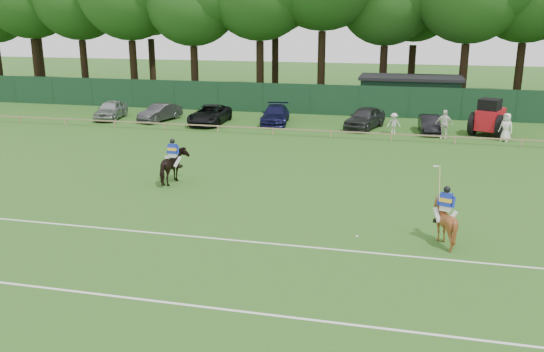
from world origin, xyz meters
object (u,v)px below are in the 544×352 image
(suv_black, at_px, (210,115))
(spectator_mid, at_px, (444,124))
(sedan_grey, at_px, (160,112))
(hatch_grey, at_px, (365,118))
(horse_dark, at_px, (174,167))
(estate_black, at_px, (429,124))
(spectator_left, at_px, (394,123))
(horse_chestnut, at_px, (444,223))
(sedan_silver, at_px, (111,110))
(polo_ball, at_px, (357,236))
(tractor, at_px, (490,118))
(utility_shed, at_px, (410,94))
(sedan_navy, at_px, (275,115))
(spectator_right, at_px, (506,127))

(suv_black, height_order, spectator_mid, spectator_mid)
(sedan_grey, bearing_deg, hatch_grey, 17.71)
(horse_dark, relative_size, estate_black, 0.54)
(horse_dark, relative_size, spectator_left, 1.36)
(horse_chestnut, relative_size, suv_black, 0.32)
(sedan_silver, distance_m, spectator_mid, 25.38)
(polo_ball, distance_m, tractor, 22.18)
(suv_black, bearing_deg, utility_shed, 30.30)
(sedan_grey, relative_size, sedan_navy, 0.84)
(suv_black, xyz_separation_m, tractor, (20.04, 0.38, 0.50))
(hatch_grey, xyz_separation_m, polo_ball, (1.47, -21.55, -0.73))
(estate_black, bearing_deg, horse_chestnut, -94.06)
(polo_ball, height_order, tractor, tractor)
(horse_dark, height_order, horse_chestnut, horse_dark)
(horse_chestnut, distance_m, spectator_mid, 19.04)
(sedan_navy, height_order, spectator_left, spectator_left)
(sedan_silver, bearing_deg, estate_black, -9.23)
(polo_ball, relative_size, utility_shed, 0.01)
(horse_dark, xyz_separation_m, spectator_left, (10.07, 14.89, -0.11))
(spectator_mid, bearing_deg, utility_shed, 111.17)
(spectator_mid, height_order, tractor, tractor)
(sedan_silver, distance_m, hatch_grey, 19.92)
(utility_shed, distance_m, tractor, 10.20)
(horse_chestnut, relative_size, tractor, 0.45)
(horse_chestnut, height_order, utility_shed, utility_shed)
(estate_black, xyz_separation_m, polo_ball, (-3.07, -20.99, -0.57))
(sedan_silver, relative_size, spectator_mid, 2.21)
(horse_chestnut, xyz_separation_m, spectator_right, (4.75, 19.02, 0.13))
(suv_black, bearing_deg, spectator_right, -5.31)
(sedan_silver, bearing_deg, hatch_grey, -7.54)
(spectator_mid, bearing_deg, horse_dark, -124.86)
(suv_black, height_order, tractor, tractor)
(polo_ball, bearing_deg, tractor, 71.58)
(sedan_grey, bearing_deg, utility_shed, 40.36)
(utility_shed, bearing_deg, horse_chestnut, -87.14)
(sedan_navy, bearing_deg, suv_black, -172.90)
(spectator_mid, xyz_separation_m, utility_shed, (-2.34, 10.48, 0.57))
(spectator_left, bearing_deg, spectator_mid, -24.16)
(horse_chestnut, bearing_deg, polo_ball, 23.76)
(spectator_right, bearing_deg, estate_black, -166.47)
(tractor, bearing_deg, horse_dark, -112.98)
(hatch_grey, height_order, spectator_left, hatch_grey)
(horse_dark, bearing_deg, sedan_grey, -60.83)
(spectator_left, xyz_separation_m, tractor, (6.35, 1.04, 0.46))
(sedan_grey, distance_m, hatch_grey, 15.77)
(sedan_navy, relative_size, tractor, 1.33)
(spectator_mid, bearing_deg, polo_ball, -93.00)
(sedan_navy, height_order, tractor, tractor)
(horse_chestnut, height_order, suv_black, horse_chestnut)
(polo_ball, bearing_deg, spectator_mid, 78.40)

